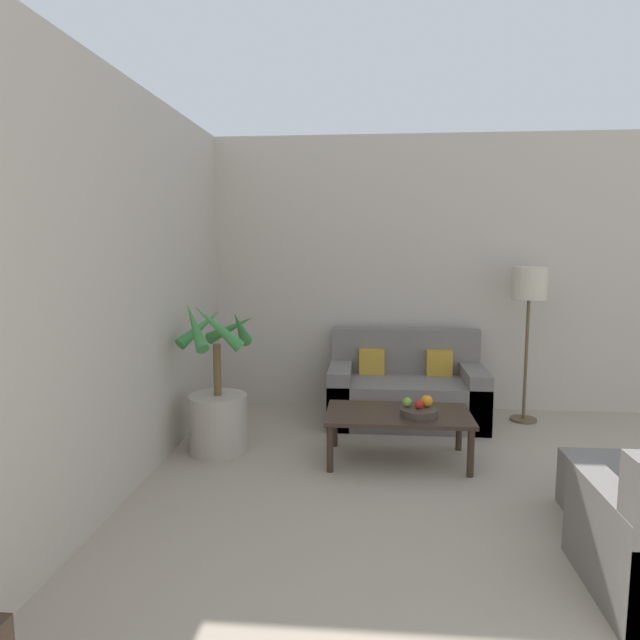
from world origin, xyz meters
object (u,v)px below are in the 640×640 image
object	(u,v)px
coffee_table	(398,418)
apple_green	(407,402)
potted_palm	(218,405)
sofa_loveseat	(406,392)
orange_fruit	(427,401)
fruit_bowl	(419,412)
floor_lamp	(529,292)
ottoman	(617,491)
apple_red	(419,404)

from	to	relation	value
coffee_table	apple_green	size ratio (longest dim) A/B	15.28
potted_palm	sofa_loveseat	distance (m)	1.80
potted_palm	orange_fruit	bearing A→B (deg)	-3.27
potted_palm	fruit_bowl	distance (m)	1.57
potted_palm	apple_green	xyz separation A→B (m)	(1.48, -0.11, 0.09)
floor_lamp	fruit_bowl	distance (m)	1.79
sofa_loveseat	orange_fruit	distance (m)	1.06
sofa_loveseat	apple_green	bearing A→B (deg)	-92.87
floor_lamp	apple_green	bearing A→B (deg)	-135.27
orange_fruit	apple_green	bearing A→B (deg)	-172.84
ottoman	fruit_bowl	bearing A→B (deg)	145.67
fruit_bowl	apple_red	world-z (taller)	apple_red
orange_fruit	ottoman	xyz separation A→B (m)	(1.05, -0.82, -0.30)
potted_palm	fruit_bowl	bearing A→B (deg)	-5.60
apple_red	ottoman	xyz separation A→B (m)	(1.12, -0.76, -0.29)
floor_lamp	coffee_table	distance (m)	1.87
floor_lamp	orange_fruit	xyz separation A→B (m)	(-1.01, -1.13, -0.73)
apple_green	floor_lamp	bearing A→B (deg)	44.73
coffee_table	ottoman	size ratio (longest dim) A/B	1.96
potted_palm	ottoman	bearing A→B (deg)	-18.87
floor_lamp	fruit_bowl	size ratio (longest dim) A/B	5.25
sofa_loveseat	apple_red	size ratio (longest dim) A/B	21.90
apple_green	orange_fruit	distance (m)	0.15
apple_red	orange_fruit	distance (m)	0.09
sofa_loveseat	coffee_table	distance (m)	1.03
floor_lamp	coffee_table	size ratio (longest dim) A/B	1.32
sofa_loveseat	apple_green	distance (m)	1.08
orange_fruit	ottoman	world-z (taller)	orange_fruit
coffee_table	fruit_bowl	bearing A→B (deg)	-27.89
potted_palm	coffee_table	world-z (taller)	potted_palm
floor_lamp	potted_palm	bearing A→B (deg)	-158.55
orange_fruit	ottoman	distance (m)	1.37
ottoman	coffee_table	bearing A→B (deg)	146.38
apple_red	orange_fruit	xyz separation A→B (m)	(0.07, 0.06, 0.01)
floor_lamp	ottoman	distance (m)	2.21
fruit_bowl	sofa_loveseat	bearing A→B (deg)	91.55
coffee_table	ottoman	bearing A→B (deg)	-33.62
sofa_loveseat	floor_lamp	xyz separation A→B (m)	(1.10, 0.09, 0.93)
fruit_bowl	orange_fruit	size ratio (longest dim) A/B	3.10
floor_lamp	fruit_bowl	world-z (taller)	floor_lamp
apple_red	apple_green	distance (m)	0.09
potted_palm	orange_fruit	distance (m)	1.63
sofa_loveseat	ottoman	bearing A→B (deg)	-58.45
fruit_bowl	potted_palm	bearing A→B (deg)	174.40
floor_lamp	apple_red	size ratio (longest dim) A/B	22.22
orange_fruit	ottoman	size ratio (longest dim) A/B	0.16
apple_red	floor_lamp	bearing A→B (deg)	47.81
fruit_bowl	floor_lamp	bearing A→B (deg)	47.89
coffee_table	ottoman	world-z (taller)	coffee_table
apple_green	ottoman	world-z (taller)	apple_green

